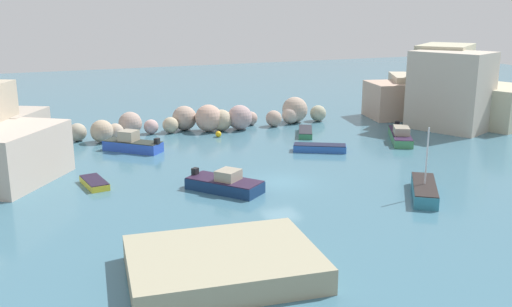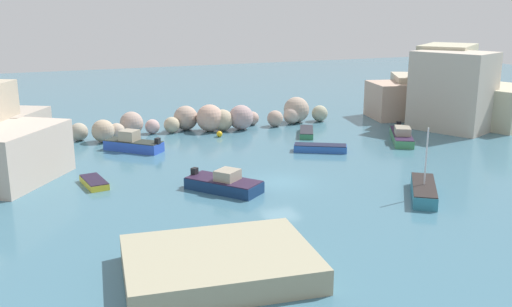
% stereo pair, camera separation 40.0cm
% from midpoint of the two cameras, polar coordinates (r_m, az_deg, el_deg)
% --- Properties ---
extents(cove_water, '(160.00, 160.00, 0.00)m').
position_cam_midpoint_polar(cove_water, '(40.34, 2.28, -2.87)').
color(cove_water, '#3F6D82').
rests_on(cove_water, ground).
extents(cliff_headland_right, '(14.81, 16.24, 8.07)m').
position_cam_midpoint_polar(cliff_headland_right, '(64.31, 18.04, 5.73)').
color(cliff_headland_right, '#BAAF98').
rests_on(cliff_headland_right, ground).
extents(rock_breakwater, '(32.07, 4.46, 2.70)m').
position_cam_midpoint_polar(rock_breakwater, '(56.28, -7.52, 3.22)').
color(rock_breakwater, '#B0AB87').
rests_on(rock_breakwater, ground).
extents(stone_dock, '(9.32, 7.45, 1.18)m').
position_cam_midpoint_polar(stone_dock, '(26.75, -3.74, -10.88)').
color(stone_dock, '#9E997C').
rests_on(stone_dock, ground).
extents(channel_buoy, '(0.56, 0.56, 0.56)m').
position_cam_midpoint_polar(channel_buoy, '(54.19, -3.98, 1.95)').
color(channel_buoy, gold).
rests_on(channel_buoy, cove_water).
extents(moored_boat_0, '(4.74, 5.33, 1.50)m').
position_cam_midpoint_polar(moored_boat_0, '(38.34, -3.42, -3.02)').
color(moored_boat_0, navy).
rests_on(moored_boat_0, cove_water).
extents(moored_boat_1, '(4.78, 4.77, 1.75)m').
position_cam_midpoint_polar(moored_boat_1, '(49.93, -12.46, 0.92)').
color(moored_boat_1, blue).
rests_on(moored_boat_1, cove_water).
extents(moored_boat_2, '(4.40, 5.26, 4.61)m').
position_cam_midpoint_polar(moored_boat_2, '(38.71, 16.15, -3.52)').
color(moored_boat_2, teal).
rests_on(moored_boat_2, cove_water).
extents(moored_boat_3, '(4.51, 3.39, 0.63)m').
position_cam_midpoint_polar(moored_boat_3, '(48.92, 6.14, 0.56)').
color(moored_boat_3, '#2A5BB2').
rests_on(moored_boat_3, cove_water).
extents(moored_boat_4, '(3.15, 4.45, 0.57)m').
position_cam_midpoint_polar(moored_boat_4, '(55.15, 4.74, 2.16)').
color(moored_boat_4, '#337D4E').
rests_on(moored_boat_4, cove_water).
extents(moored_boat_5, '(1.67, 3.33, 0.47)m').
position_cam_midpoint_polar(moored_boat_5, '(40.99, -16.09, -2.82)').
color(moored_boat_5, yellow).
rests_on(moored_boat_5, cove_water).
extents(moored_boat_6, '(4.82, 6.50, 1.43)m').
position_cam_midpoint_polar(moored_boat_6, '(54.09, 14.00, 1.78)').
color(moored_boat_6, '#408955').
rests_on(moored_boat_6, cove_water).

